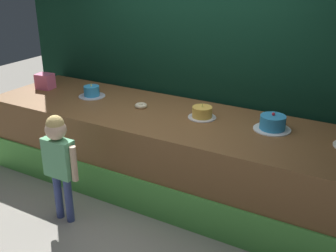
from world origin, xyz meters
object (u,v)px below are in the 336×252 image
at_px(donut, 141,106).
at_px(cake_center_left, 202,113).
at_px(pink_box, 45,81).
at_px(cake_far_left, 92,92).
at_px(cake_center_right, 273,123).
at_px(child_figure, 59,155).

xyz_separation_m(donut, cake_center_left, (0.69, 0.05, 0.03)).
relative_size(pink_box, cake_far_left, 0.64).
distance_m(donut, cake_center_left, 0.69).
height_order(cake_far_left, cake_center_left, cake_center_left).
xyz_separation_m(donut, cake_far_left, (-0.69, 0.03, 0.03)).
bearing_deg(donut, cake_center_left, 4.06).
relative_size(cake_far_left, cake_center_left, 1.08).
bearing_deg(cake_far_left, cake_center_left, 0.72).
xyz_separation_m(cake_far_left, cake_center_right, (2.07, 0.06, 0.01)).
bearing_deg(pink_box, cake_center_left, 1.42).
distance_m(pink_box, cake_center_right, 2.76).
bearing_deg(donut, cake_far_left, 177.38).
height_order(child_figure, cake_center_left, child_figure).
bearing_deg(cake_center_left, cake_far_left, -179.28).
height_order(pink_box, cake_far_left, pink_box).
bearing_deg(cake_far_left, cake_center_right, 1.76).
xyz_separation_m(child_figure, cake_center_right, (1.57, 1.14, 0.22)).
bearing_deg(cake_center_right, donut, -176.05).
height_order(child_figure, donut, child_figure).
xyz_separation_m(donut, cake_center_right, (1.38, 0.10, 0.04)).
height_order(cake_center_left, cake_center_right, cake_center_right).
relative_size(cake_center_left, cake_center_right, 0.81).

